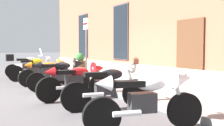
{
  "coord_description": "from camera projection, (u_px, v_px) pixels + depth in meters",
  "views": [
    {
      "loc": [
        7.77,
        -3.71,
        1.37
      ],
      "look_at": [
        0.67,
        0.57,
        0.88
      ],
      "focal_mm": 40.91,
      "sensor_mm": 36.0,
      "label": 1
    }
  ],
  "objects": [
    {
      "name": "motorcycle_black_sport",
      "position": [
        62.0,
        73.0,
        8.24
      ],
      "size": [
        0.65,
        2.02,
        1.05
      ],
      "color": "black",
      "rests_on": "ground_plane"
    },
    {
      "name": "motorcycle_silver_touring",
      "position": [
        26.0,
        65.0,
        11.85
      ],
      "size": [
        0.62,
        2.07,
        1.38
      ],
      "color": "black",
      "rests_on": "ground_plane"
    },
    {
      "name": "motorcycle_yellow_naked",
      "position": [
        35.0,
        69.0,
        10.59
      ],
      "size": [
        0.67,
        2.05,
        1.01
      ],
      "color": "black",
      "rests_on": "ground_plane"
    },
    {
      "name": "motorcycle_red_sport",
      "position": [
        79.0,
        79.0,
        6.75
      ],
      "size": [
        0.62,
        2.1,
        0.99
      ],
      "color": "black",
      "rests_on": "ground_plane"
    },
    {
      "name": "barrel_planter",
      "position": [
        80.0,
        66.0,
        11.3
      ],
      "size": [
        0.67,
        0.67,
        1.01
      ],
      "color": "brown",
      "rests_on": "sidewalk"
    },
    {
      "name": "ground_plane",
      "position": [
        87.0,
        88.0,
        8.64
      ],
      "size": [
        140.0,
        140.0,
        0.0
      ],
      "primitive_type": "plane",
      "color": "#4C4C4F"
    },
    {
      "name": "motorcycle_white_sport",
      "position": [
        150.0,
        97.0,
        4.16
      ],
      "size": [
        0.79,
        2.01,
        1.04
      ],
      "color": "black",
      "rests_on": "ground_plane"
    },
    {
      "name": "motorcycle_black_naked",
      "position": [
        108.0,
        88.0,
        5.64
      ],
      "size": [
        0.68,
        2.04,
        0.98
      ],
      "color": "black",
      "rests_on": "ground_plane"
    },
    {
      "name": "parking_sign",
      "position": [
        86.0,
        39.0,
        10.09
      ],
      "size": [
        0.36,
        0.07,
        2.43
      ],
      "color": "#4C4C51",
      "rests_on": "sidewalk"
    },
    {
      "name": "sidewalk",
      "position": [
        121.0,
        84.0,
        9.33
      ],
      "size": [
        26.48,
        2.7,
        0.14
      ],
      "primitive_type": "cube",
      "color": "slate",
      "rests_on": "ground_plane"
    },
    {
      "name": "motorcycle_orange_sport",
      "position": [
        48.0,
        71.0,
        9.37
      ],
      "size": [
        0.62,
        1.99,
        0.99
      ],
      "color": "black",
      "rests_on": "ground_plane"
    }
  ]
}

